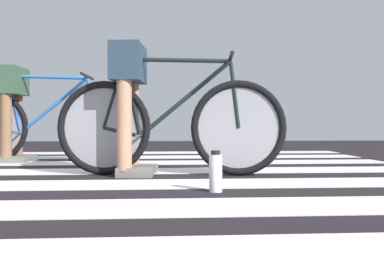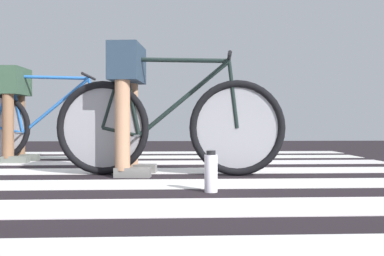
{
  "view_description": "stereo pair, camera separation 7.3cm",
  "coord_description": "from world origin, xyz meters",
  "px_view_note": "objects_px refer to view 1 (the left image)",
  "views": [
    {
      "loc": [
        0.28,
        -2.97,
        0.4
      ],
      "look_at": [
        0.54,
        0.79,
        0.37
      ],
      "focal_mm": 39.63,
      "sensor_mm": 36.0,
      "label": 1
    },
    {
      "loc": [
        0.36,
        -2.97,
        0.4
      ],
      "look_at": [
        0.54,
        0.79,
        0.37
      ],
      "focal_mm": 39.63,
      "sensor_mm": 36.0,
      "label": 2
    }
  ],
  "objects_px": {
    "bicycle_2_of_2": "(43,124)",
    "water_bottle": "(216,172)",
    "bicycle_1_of_2": "(170,124)",
    "cyclist_2_of_2": "(12,101)",
    "cyclist_1_of_2": "(129,91)"
  },
  "relations": [
    {
      "from": "bicycle_1_of_2",
      "to": "water_bottle",
      "type": "distance_m",
      "value": 0.89
    },
    {
      "from": "bicycle_1_of_2",
      "to": "cyclist_2_of_2",
      "type": "height_order",
      "value": "cyclist_2_of_2"
    },
    {
      "from": "bicycle_1_of_2",
      "to": "cyclist_2_of_2",
      "type": "bearing_deg",
      "value": 148.63
    },
    {
      "from": "bicycle_2_of_2",
      "to": "cyclist_2_of_2",
      "type": "bearing_deg",
      "value": -180.0
    },
    {
      "from": "bicycle_1_of_2",
      "to": "cyclist_2_of_2",
      "type": "xyz_separation_m",
      "value": [
        -1.59,
        1.23,
        0.24
      ]
    },
    {
      "from": "cyclist_2_of_2",
      "to": "water_bottle",
      "type": "height_order",
      "value": "cyclist_2_of_2"
    },
    {
      "from": "bicycle_1_of_2",
      "to": "water_bottle",
      "type": "bearing_deg",
      "value": -66.65
    },
    {
      "from": "bicycle_2_of_2",
      "to": "water_bottle",
      "type": "distance_m",
      "value": 2.55
    },
    {
      "from": "water_bottle",
      "to": "bicycle_2_of_2",
      "type": "bearing_deg",
      "value": 126.93
    },
    {
      "from": "bicycle_1_of_2",
      "to": "water_bottle",
      "type": "relative_size",
      "value": 7.37
    },
    {
      "from": "bicycle_2_of_2",
      "to": "bicycle_1_of_2",
      "type": "bearing_deg",
      "value": -40.85
    },
    {
      "from": "bicycle_1_of_2",
      "to": "water_bottle",
      "type": "height_order",
      "value": "bicycle_1_of_2"
    },
    {
      "from": "cyclist_2_of_2",
      "to": "water_bottle",
      "type": "xyz_separation_m",
      "value": [
        1.84,
        -2.04,
        -0.51
      ]
    },
    {
      "from": "bicycle_1_of_2",
      "to": "water_bottle",
      "type": "xyz_separation_m",
      "value": [
        0.25,
        -0.81,
        -0.27
      ]
    },
    {
      "from": "bicycle_1_of_2",
      "to": "cyclist_1_of_2",
      "type": "relative_size",
      "value": 1.76
    }
  ]
}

